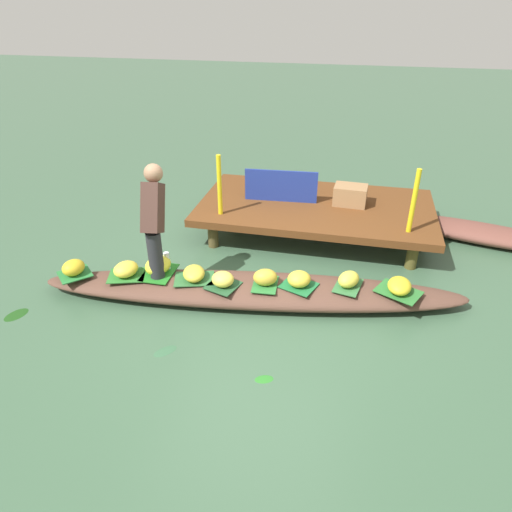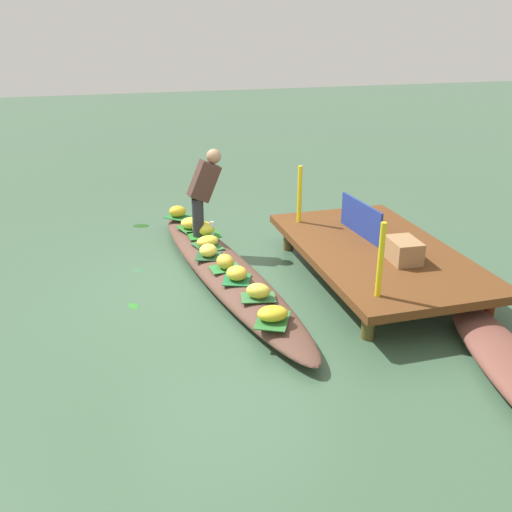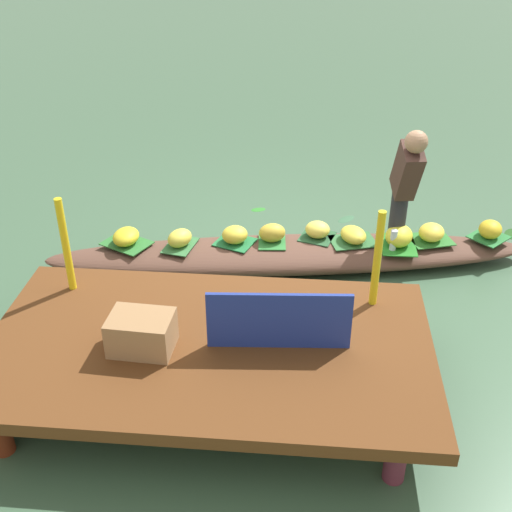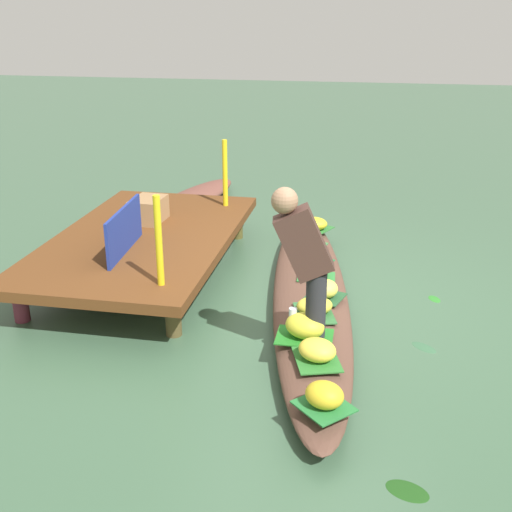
% 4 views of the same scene
% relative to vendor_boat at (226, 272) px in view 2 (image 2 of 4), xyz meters
% --- Properties ---
extents(canal_water, '(40.00, 40.00, 0.00)m').
position_rel_vendor_boat_xyz_m(canal_water, '(0.00, 0.00, -0.12)').
color(canal_water, '#3B5C42').
rests_on(canal_water, ground).
extents(dock_platform, '(3.20, 1.80, 0.43)m').
position_rel_vendor_boat_xyz_m(dock_platform, '(0.49, 1.82, 0.26)').
color(dock_platform, '#5C3418').
rests_on(dock_platform, ground).
extents(vendor_boat, '(4.75, 1.35, 0.24)m').
position_rel_vendor_boat_xyz_m(vendor_boat, '(0.00, 0.00, 0.00)').
color(vendor_boat, brown).
rests_on(vendor_boat, ground).
extents(moored_boat, '(2.81, 1.17, 0.22)m').
position_rel_vendor_boat_xyz_m(moored_boat, '(2.75, 2.07, -0.01)').
color(moored_boat, brown).
rests_on(moored_boat, ground).
extents(leaf_mat_0, '(0.48, 0.42, 0.01)m').
position_rel_vendor_boat_xyz_m(leaf_mat_0, '(-1.38, -0.20, 0.12)').
color(leaf_mat_0, '#2C732D').
rests_on(leaf_mat_0, vendor_boat).
extents(banana_bunch_0, '(0.33, 0.36, 0.16)m').
position_rel_vendor_boat_xyz_m(banana_bunch_0, '(-1.38, -0.20, 0.20)').
color(banana_bunch_0, yellow).
rests_on(banana_bunch_0, vendor_boat).
extents(leaf_mat_1, '(0.33, 0.42, 0.01)m').
position_rel_vendor_boat_xyz_m(leaf_mat_1, '(1.03, 0.13, 0.12)').
color(leaf_mat_1, '#346E3B').
rests_on(leaf_mat_1, vendor_boat).
extents(banana_bunch_1, '(0.31, 0.33, 0.16)m').
position_rel_vendor_boat_xyz_m(banana_bunch_1, '(1.03, 0.13, 0.21)').
color(banana_bunch_1, yellow).
rests_on(banana_bunch_1, vendor_boat).
extents(leaf_mat_2, '(0.44, 0.41, 0.01)m').
position_rel_vendor_boat_xyz_m(leaf_mat_2, '(0.52, 0.02, 0.12)').
color(leaf_mat_2, '#1E6B36').
rests_on(leaf_mat_2, vendor_boat).
extents(banana_bunch_2, '(0.34, 0.34, 0.17)m').
position_rel_vendor_boat_xyz_m(banana_bunch_2, '(0.52, 0.02, 0.21)').
color(banana_bunch_2, yellow).
rests_on(banana_bunch_2, vendor_boat).
extents(leaf_mat_3, '(0.33, 0.45, 0.01)m').
position_rel_vendor_boat_xyz_m(leaf_mat_3, '(-1.06, -0.07, 0.12)').
color(leaf_mat_3, '#227522').
rests_on(leaf_mat_3, vendor_boat).
extents(banana_bunch_3, '(0.35, 0.38, 0.20)m').
position_rel_vendor_boat_xyz_m(banana_bunch_3, '(-1.06, -0.07, 0.22)').
color(banana_bunch_3, yellow).
rests_on(banana_bunch_3, vendor_boat).
extents(leaf_mat_4, '(0.39, 0.40, 0.01)m').
position_rel_vendor_boat_xyz_m(leaf_mat_4, '(-0.28, -0.16, 0.12)').
color(leaf_mat_4, '#24502D').
rests_on(leaf_mat_4, vendor_boat).
extents(banana_bunch_4, '(0.27, 0.26, 0.16)m').
position_rel_vendor_boat_xyz_m(banana_bunch_4, '(-0.28, -0.16, 0.20)').
color(banana_bunch_4, '#F9DD50').
rests_on(banana_bunch_4, vendor_boat).
extents(leaf_mat_5, '(0.29, 0.38, 0.01)m').
position_rel_vendor_boat_xyz_m(leaf_mat_5, '(0.16, -0.04, 0.12)').
color(leaf_mat_5, '#2C7634').
rests_on(leaf_mat_5, vendor_boat).
extents(banana_bunch_5, '(0.30, 0.26, 0.18)m').
position_rel_vendor_boat_xyz_m(banana_bunch_5, '(0.16, -0.04, 0.21)').
color(banana_bunch_5, gold).
rests_on(banana_bunch_5, vendor_boat).
extents(leaf_mat_6, '(0.50, 0.42, 0.01)m').
position_rel_vendor_boat_xyz_m(leaf_mat_6, '(-0.63, -0.10, 0.12)').
color(leaf_mat_6, '#2E6534').
rests_on(leaf_mat_6, vendor_boat).
extents(banana_bunch_6, '(0.33, 0.37, 0.14)m').
position_rel_vendor_boat_xyz_m(banana_bunch_6, '(-0.63, -0.10, 0.19)').
color(banana_bunch_6, gold).
rests_on(banana_bunch_6, vendor_boat).
extents(leaf_mat_7, '(0.54, 0.48, 0.01)m').
position_rel_vendor_boat_xyz_m(leaf_mat_7, '(1.56, 0.13, 0.12)').
color(leaf_mat_7, '#2C6E2F').
rests_on(leaf_mat_7, vendor_boat).
extents(banana_bunch_7, '(0.27, 0.33, 0.15)m').
position_rel_vendor_boat_xyz_m(banana_bunch_7, '(1.56, 0.13, 0.20)').
color(banana_bunch_7, gold).
rests_on(banana_bunch_7, vendor_boat).
extents(leaf_mat_8, '(0.45, 0.46, 0.01)m').
position_rel_vendor_boat_xyz_m(leaf_mat_8, '(-1.97, -0.30, 0.12)').
color(leaf_mat_8, '#267335').
rests_on(leaf_mat_8, vendor_boat).
extents(banana_bunch_8, '(0.29, 0.31, 0.17)m').
position_rel_vendor_boat_xyz_m(banana_bunch_8, '(-1.97, -0.30, 0.21)').
color(banana_bunch_8, gold).
rests_on(banana_bunch_8, vendor_boat).
extents(vendor_person, '(0.24, 0.49, 1.22)m').
position_rel_vendor_boat_xyz_m(vendor_person, '(-1.05, -0.05, 0.81)').
color(vendor_person, '#28282D').
rests_on(vendor_person, vendor_boat).
extents(water_bottle, '(0.06, 0.06, 0.21)m').
position_rel_vendor_boat_xyz_m(water_bottle, '(-0.99, 0.03, 0.23)').
color(water_bottle, silver).
rests_on(water_bottle, vendor_boat).
extents(market_banner, '(1.01, 0.10, 0.44)m').
position_rel_vendor_boat_xyz_m(market_banner, '(-0.01, 1.82, 0.54)').
color(market_banner, navy).
rests_on(market_banner, dock_platform).
extents(railing_post_west, '(0.06, 0.06, 0.80)m').
position_rel_vendor_boat_xyz_m(railing_post_west, '(-0.71, 1.22, 0.71)').
color(railing_post_west, yellow).
rests_on(railing_post_west, dock_platform).
extents(railing_post_east, '(0.06, 0.06, 0.80)m').
position_rel_vendor_boat_xyz_m(railing_post_east, '(1.69, 1.22, 0.71)').
color(railing_post_east, yellow).
rests_on(railing_post_east, dock_platform).
extents(produce_crate, '(0.46, 0.35, 0.27)m').
position_rel_vendor_boat_xyz_m(produce_crate, '(0.94, 1.92, 0.45)').
color(produce_crate, '#997149').
rests_on(produce_crate, dock_platform).
extents(drifting_plant_0, '(0.26, 0.31, 0.01)m').
position_rel_vendor_boat_xyz_m(drifting_plant_0, '(-2.38, -0.84, -0.11)').
color(drifting_plant_0, '#1C4716').
rests_on(drifting_plant_0, ground).
extents(drifting_plant_1, '(0.25, 0.26, 0.01)m').
position_rel_vendor_boat_xyz_m(drifting_plant_1, '(-0.61, -1.03, -0.11)').
color(drifting_plant_1, '#34603F').
rests_on(drifting_plant_1, ground).
extents(drifting_plant_2, '(0.19, 0.16, 0.01)m').
position_rel_vendor_boat_xyz_m(drifting_plant_2, '(0.39, -1.18, -0.11)').
color(drifting_plant_2, '#2B7C28').
rests_on(drifting_plant_2, ground).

